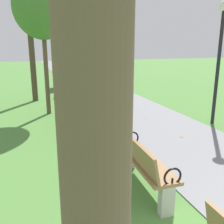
{
  "coord_description": "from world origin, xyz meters",
  "views": [
    {
      "loc": [
        -2.16,
        -0.8,
        2.29
      ],
      "look_at": [
        -0.05,
        5.48,
        0.55
      ],
      "focal_mm": 40.55,
      "sensor_mm": 36.0,
      "label": 1
    }
  ],
  "objects": [
    {
      "name": "tree_3",
      "position": [
        -1.53,
        7.98,
        3.46
      ],
      "size": [
        1.84,
        1.84,
        4.5
      ],
      "color": "brown",
      "rests_on": "ground"
    },
    {
      "name": "trash_bin",
      "position": [
        -0.65,
        6.52,
        0.42
      ],
      "size": [
        0.48,
        0.48,
        0.84
      ],
      "color": "#38383D",
      "rests_on": "ground"
    },
    {
      "name": "pedestrian_walking",
      "position": [
        1.56,
        15.27,
        0.93
      ],
      "size": [
        0.52,
        0.27,
        1.62
      ],
      "color": "#3D3328",
      "rests_on": "paved_walkway"
    },
    {
      "name": "park_bench_5",
      "position": [
        -0.5,
        10.5,
        0.49
      ],
      "size": [
        0.54,
        1.62,
        0.9
      ],
      "color": "#93704C",
      "rests_on": "ground"
    },
    {
      "name": "paved_walkway",
      "position": [
        1.39,
        18.0,
        0.01
      ],
      "size": [
        2.77,
        44.0,
        0.02
      ],
      "primitive_type": "cube",
      "color": "slate",
      "rests_on": "ground"
    },
    {
      "name": "lamp_post",
      "position": [
        3.07,
        5.19,
        2.31
      ],
      "size": [
        0.28,
        0.28,
        3.48
      ],
      "color": "black",
      "rests_on": "ground"
    },
    {
      "name": "park_bench_3",
      "position": [
        -0.5,
        5.34,
        0.49
      ],
      "size": [
        0.5,
        1.61,
        0.9
      ],
      "color": "#93704C",
      "rests_on": "ground"
    },
    {
      "name": "park_bench_2",
      "position": [
        -0.5,
        2.6,
        0.49
      ],
      "size": [
        0.53,
        1.62,
        0.9
      ],
      "color": "#93704C",
      "rests_on": "ground"
    },
    {
      "name": "park_bench_6",
      "position": [
        -0.5,
        13.14,
        0.49
      ],
      "size": [
        0.5,
        1.61,
        0.9
      ],
      "color": "#93704C",
      "rests_on": "ground"
    },
    {
      "name": "park_bench_4",
      "position": [
        -0.5,
        7.81,
        0.49
      ],
      "size": [
        0.5,
        1.61,
        0.9
      ],
      "color": "#93704C",
      "rests_on": "ground"
    },
    {
      "name": "scattered_leaves",
      "position": [
        0.95,
        8.74,
        0.02
      ],
      "size": [
        4.46,
        15.36,
        0.02
      ],
      "color": "brown",
      "rests_on": "ground"
    }
  ]
}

